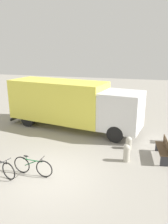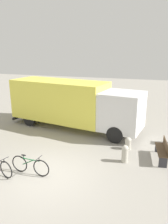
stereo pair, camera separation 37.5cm
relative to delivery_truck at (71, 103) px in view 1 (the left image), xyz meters
name	(u,v)px [view 1 (the left image)]	position (x,y,z in m)	size (l,w,h in m)	color
ground_plane	(51,175)	(1.01, -5.38, -1.60)	(60.00, 60.00, 0.00)	gray
delivery_truck	(71,103)	(0.00, 0.00, 0.00)	(8.56, 3.59, 2.89)	#EAE04C
park_bench	(164,148)	(5.30, -2.70, -1.12)	(0.56, 1.58, 0.87)	brown
bicycle_near	(0,167)	(-0.88, -5.92, -1.23)	(1.63, 0.59, 0.79)	black
bicycle_middle	(33,166)	(0.32, -5.53, -1.23)	(1.69, 0.44, 0.79)	black
bollard_near_bench	(127,152)	(3.73, -3.43, -1.17)	(0.29, 0.29, 0.78)	#B2AD9E
bollard_far_bench	(129,142)	(3.71, -2.10, -1.27)	(0.31, 0.31, 0.62)	#B2AD9E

